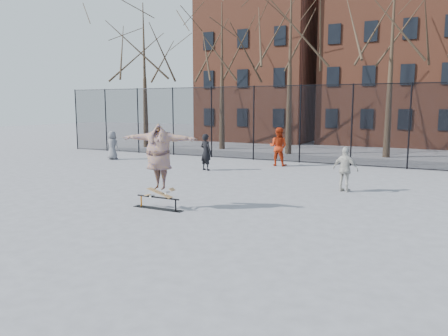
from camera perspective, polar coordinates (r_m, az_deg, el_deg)
The scene contains 11 objects.
ground at distance 10.74m, azimuth -3.95°, elevation -7.83°, with size 100.00×100.00×0.00m, color slate.
skate_rail at distance 12.76m, azimuth -8.61°, elevation -4.68°, with size 1.63×0.25×0.36m.
skateboard at distance 12.66m, azimuth -8.39°, elevation -3.52°, with size 0.87×0.21×0.10m, color #A17840, non-canonical shape.
skater at distance 12.50m, azimuth -8.48°, elevation 0.89°, with size 2.28×0.62×1.86m, color #63327E.
bystander_grey at distance 24.70m, azimuth -14.36°, elevation 2.89°, with size 0.76×0.50×1.56m, color slate.
bystander_black at distance 19.95m, azimuth -2.38°, elevation 2.09°, with size 0.61×0.40×1.67m, color black.
bystander_red at distance 21.60m, azimuth 7.11°, elevation 2.79°, with size 0.92×0.71×1.89m, color #AE2B0F.
bystander_white at distance 15.54m, azimuth 15.57°, elevation -0.16°, with size 0.92×0.38×1.56m, color #BAB7AC.
fence at distance 22.50m, azimuth 13.31°, elevation 5.68°, with size 34.03×0.07×4.00m.
tree_row at distance 26.94m, azimuth 15.39°, elevation 17.31°, with size 33.66×7.46×10.67m.
rowhouses at distance 35.28m, azimuth 19.90°, elevation 12.78°, with size 29.00×7.00×13.00m.
Camera 1 is at (5.33, -8.84, 2.97)m, focal length 35.00 mm.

